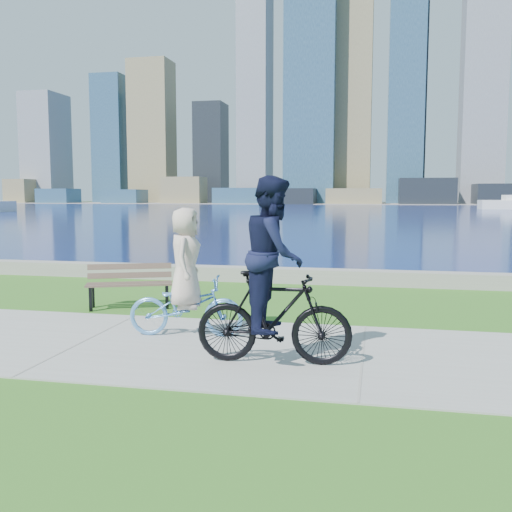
{
  "coord_description": "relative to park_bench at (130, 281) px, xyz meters",
  "views": [
    {
      "loc": [
        4.15,
        -7.49,
        2.15
      ],
      "look_at": [
        2.13,
        2.0,
        1.1
      ],
      "focal_mm": 40.0,
      "sensor_mm": 36.0,
      "label": 1
    }
  ],
  "objects": [
    {
      "name": "city_skyline",
      "position": [
        2.12,
        127.47,
        24.92
      ],
      "size": [
        175.42,
        22.72,
        76.0
      ],
      "color": "olive",
      "rests_on": "ground"
    },
    {
      "name": "bay_water",
      "position": [
        0.44,
        69.49,
        -0.5
      ],
      "size": [
        320.0,
        131.0,
        0.01
      ],
      "primitive_type": "cube",
      "color": "navy",
      "rests_on": "ground"
    },
    {
      "name": "seawall",
      "position": [
        0.44,
        3.69,
        -0.33
      ],
      "size": [
        90.0,
        0.5,
        0.35
      ],
      "primitive_type": "cube",
      "color": "gray",
      "rests_on": "ground"
    },
    {
      "name": "far_shore",
      "position": [
        0.44,
        127.49,
        -0.44
      ],
      "size": [
        320.0,
        30.0,
        0.12
      ],
      "primitive_type": "cube",
      "color": "gray",
      "rests_on": "ground"
    },
    {
      "name": "ground",
      "position": [
        0.44,
        -2.51,
        -0.5
      ],
      "size": [
        320.0,
        320.0,
        0.0
      ],
      "primitive_type": "plane",
      "color": "#2A5F19",
      "rests_on": "ground"
    },
    {
      "name": "concrete_path",
      "position": [
        0.44,
        -2.51,
        -0.49
      ],
      "size": [
        80.0,
        3.5,
        0.02
      ],
      "primitive_type": "cube",
      "color": "gray",
      "rests_on": "ground"
    },
    {
      "name": "cyclist_woman",
      "position": [
        1.8,
        -1.94,
        0.24
      ],
      "size": [
        0.84,
        1.8,
        1.94
      ],
      "rotation": [
        0.0,
        0.0,
        1.71
      ],
      "color": "#60A3EA",
      "rests_on": "ground"
    },
    {
      "name": "park_bench",
      "position": [
        0.0,
        0.0,
        0.0
      ],
      "size": [
        1.68,
        1.09,
        0.82
      ],
      "rotation": [
        0.0,
        0.0,
        0.38
      ],
      "color": "black",
      "rests_on": "ground"
    },
    {
      "name": "cyclist_man",
      "position": [
        3.35,
        -3.07,
        0.51
      ],
      "size": [
        0.78,
        1.99,
        2.36
      ],
      "rotation": [
        0.0,
        0.0,
        1.63
      ],
      "color": "black",
      "rests_on": "ground"
    }
  ]
}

